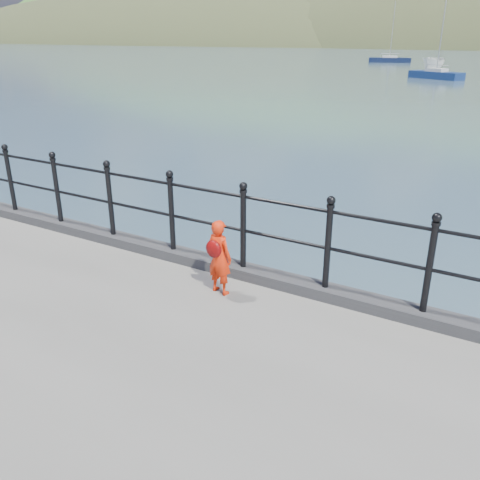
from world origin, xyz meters
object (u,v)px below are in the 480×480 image
Objects in this scene: railing at (206,213)px; sailboat_port at (436,75)px; launch_white at (433,65)px; sailboat_left at (389,60)px; child at (219,257)px.

railing is 50.04m from sailboat_port.
sailboat_port is at bearing -68.83° from launch_white.
sailboat_left is (-18.68, 78.92, -1.49)m from railing.
child is at bearing -44.51° from railing.
launch_white is 23.34m from sailboat_left.
child is 0.11× the size of sailboat_left.
launch_white is at bearing 128.49° from sailboat_port.
railing is 2.03× the size of sailboat_left.
railing reaches higher than launch_white.
railing is 58.69m from launch_white.
child is 81.80m from sailboat_left.
railing is 18.25× the size of child.
sailboat_left is (-19.26, 79.49, -1.17)m from child.
sailboat_left reaches higher than child.
sailboat_left is at bearing 138.60° from sailboat_port.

